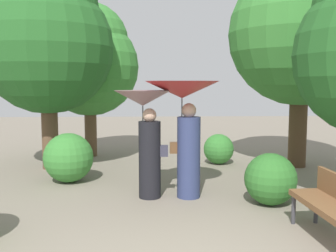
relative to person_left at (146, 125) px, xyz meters
name	(u,v)px	position (x,y,z in m)	size (l,w,h in m)	color
person_left	(146,125)	(0.00, 0.00, 0.00)	(1.00, 1.00, 1.91)	black
person_right	(184,112)	(0.67, -0.01, 0.24)	(1.31, 1.31, 2.08)	navy
park_bench	(335,203)	(2.44, -2.07, -0.79)	(0.57, 1.52, 0.83)	#38383D
tree_near_left	(89,59)	(-1.61, 4.04, 1.40)	(2.70, 2.70, 4.24)	brown
tree_near_right	(302,21)	(3.66, 2.43, 2.19)	(3.44, 3.44, 5.45)	#4C3823
tree_mid_left	(47,37)	(-2.33, 2.48, 1.81)	(3.10, 3.10, 4.87)	brown
bush_path_left	(219,149)	(1.79, 2.82, -0.92)	(0.76, 0.76, 0.76)	#387F33
bush_path_right	(68,158)	(-1.62, 1.15, -0.79)	(1.02, 1.02, 1.02)	#387F33
bush_behind_bench	(270,179)	(2.09, -0.51, -0.86)	(0.87, 0.87, 0.87)	#2D6B28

